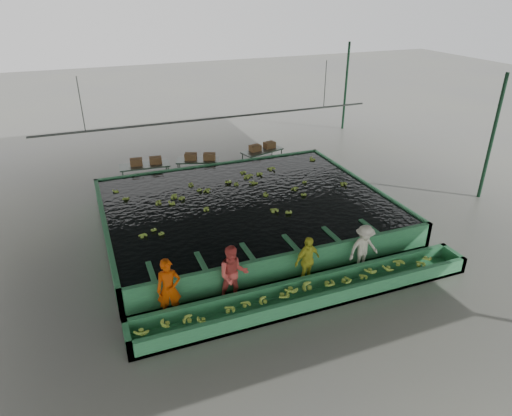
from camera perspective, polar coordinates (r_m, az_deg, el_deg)
name	(u,v)px	position (r m, az deg, el deg)	size (l,w,h in m)	color
ground	(261,240)	(15.68, 0.67, -4.03)	(80.00, 80.00, 0.00)	#64645C
shed_roof	(262,93)	(13.85, 0.79, 14.14)	(20.00, 22.00, 0.04)	slate
shed_posts	(262,172)	(14.58, 0.73, 4.49)	(20.00, 22.00, 5.00)	#153521
flotation_tank	(246,210)	(16.69, -1.26, -0.29)	(10.00, 8.00, 0.90)	#307E49
tank_water	(246,200)	(16.52, -1.28, 0.96)	(9.70, 7.70, 0.00)	black
sorting_trough	(311,294)	(12.83, 6.87, -10.57)	(10.00, 1.00, 0.50)	#307E49
cableway_rail	(215,118)	(18.91, -5.12, 11.10)	(0.08, 0.08, 14.00)	#59605B
rail_hanger_left	(81,105)	(17.95, -21.04, 11.98)	(0.04, 0.04, 2.00)	#59605B
rail_hanger_right	(325,84)	(20.63, 8.64, 15.03)	(0.04, 0.04, 2.00)	#59605B
worker_a	(169,289)	(12.08, -10.84, -9.91)	(0.63, 0.41, 1.73)	#BB3D05
worker_b	(233,275)	(12.42, -2.87, -8.33)	(0.84, 0.65, 1.72)	#D94C44
worker_c	(307,261)	(13.22, 6.43, -6.58)	(0.90, 0.38, 1.54)	gold
worker_d	(364,248)	(14.11, 13.32, -4.92)	(0.99, 0.57, 1.53)	beige
packing_table_left	(146,175)	(20.30, -13.61, 4.00)	(2.09, 0.84, 0.95)	#59605B
packing_table_mid	(198,169)	(20.73, -7.23, 4.88)	(1.89, 0.76, 0.86)	#59605B
packing_table_right	(262,159)	(21.67, 0.77, 6.11)	(1.99, 0.80, 0.91)	#59605B
box_stack_left	(146,164)	(20.19, -13.56, 5.34)	(1.32, 0.37, 0.28)	brown
box_stack_mid	(200,160)	(20.58, -6.99, 6.02)	(1.35, 0.37, 0.29)	brown
box_stack_right	(262,149)	(21.62, 0.80, 7.34)	(1.33, 0.37, 0.29)	brown
floating_bananas	(238,192)	(17.20, -2.21, 2.01)	(8.55, 5.83, 0.12)	#97BD3C
trough_bananas	(311,289)	(12.74, 6.91, -10.03)	(8.84, 0.59, 0.12)	#97BD3C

